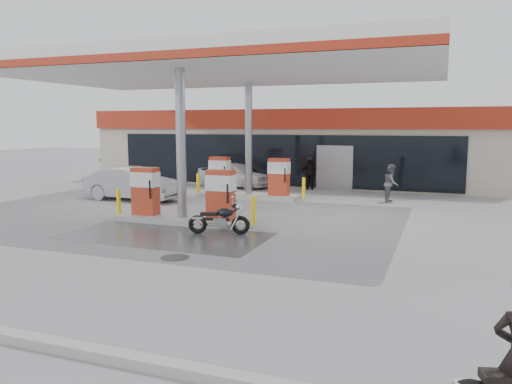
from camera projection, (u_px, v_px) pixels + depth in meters
ground at (149, 235)px, 14.65m from camera, size 90.00×90.00×0.00m
wet_patch at (164, 236)px, 14.47m from camera, size 6.00×3.00×0.00m
drain_cover at (175, 258)px, 12.10m from camera, size 0.70×0.70×0.01m
store_building at (298, 145)px, 29.16m from camera, size 22.00×8.22×4.00m
canopy at (219, 69)px, 18.58m from camera, size 16.00×10.02×5.51m
pump_island_near at (182, 201)px, 16.41m from camera, size 5.14×1.30×1.78m
pump_island_far at (249, 182)px, 21.97m from camera, size 5.14×1.30×1.78m
parked_motorcycle at (220, 220)px, 14.67m from camera, size 1.80×0.77×0.94m
sedan_white at (234, 174)px, 25.67m from camera, size 4.15×2.23×1.34m
attendant at (391, 183)px, 20.80m from camera, size 0.60×0.77×1.58m
hatchback_silver at (133, 184)px, 21.28m from camera, size 4.34×1.72×1.41m
parked_car_left at (135, 167)px, 31.05m from camera, size 4.25×2.36×1.17m
biker_walking at (310, 173)px, 24.87m from camera, size 1.02×0.67×1.60m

